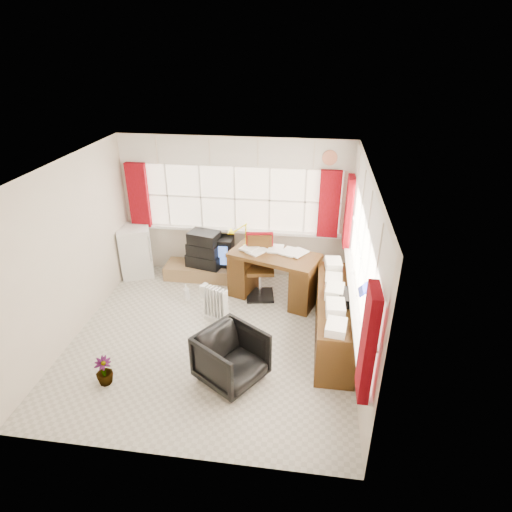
{
  "coord_description": "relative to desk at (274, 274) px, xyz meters",
  "views": [
    {
      "loc": [
        1.32,
        -4.88,
        3.92
      ],
      "look_at": [
        0.56,
        0.55,
        1.11
      ],
      "focal_mm": 30.0,
      "sensor_mm": 36.0,
      "label": 1
    }
  ],
  "objects": [
    {
      "name": "tv_bench",
      "position": [
        -1.32,
        0.5,
        -0.33
      ],
      "size": [
        1.4,
        0.5,
        0.25
      ],
      "primitive_type": "cube",
      "color": "#9C794E",
      "rests_on": "ground"
    },
    {
      "name": "file_tray",
      "position": [
        1.13,
        -1.14,
        0.36
      ],
      "size": [
        0.31,
        0.39,
        0.13
      ],
      "primitive_type": "cube",
      "rotation": [
        0.0,
        0.0,
        0.04
      ],
      "color": "black",
      "rests_on": "credenza"
    },
    {
      "name": "radiator",
      "position": [
        -0.81,
        -0.79,
        -0.22
      ],
      "size": [
        0.42,
        0.29,
        0.58
      ],
      "color": "white",
      "rests_on": "ground"
    },
    {
      "name": "spray_bottle_b",
      "position": [
        -0.49,
        0.11,
        -0.36
      ],
      "size": [
        0.09,
        0.09,
        0.2
      ],
      "primitive_type": "imported",
      "rotation": [
        0.0,
        0.0,
        0.02
      ],
      "color": "#8ED4D1",
      "rests_on": "ground"
    },
    {
      "name": "room_walls",
      "position": [
        -0.77,
        -1.22,
        1.05
      ],
      "size": [
        4.0,
        4.0,
        4.0
      ],
      "color": "beige",
      "rests_on": "ground"
    },
    {
      "name": "credenza",
      "position": [
        0.96,
        -1.02,
        -0.06
      ],
      "size": [
        0.5,
        2.0,
        0.85
      ],
      "color": "#5A3A15",
      "rests_on": "ground"
    },
    {
      "name": "task_chair",
      "position": [
        -0.25,
        0.11,
        0.12
      ],
      "size": [
        0.52,
        0.55,
        1.08
      ],
      "color": "black",
      "rests_on": "ground"
    },
    {
      "name": "window_back",
      "position": [
        -0.77,
        0.72,
        0.49
      ],
      "size": [
        3.7,
        0.12,
        3.6
      ],
      "color": "#FFE9C9",
      "rests_on": "room_walls"
    },
    {
      "name": "spray_bottle_a",
      "position": [
        -1.43,
        -0.3,
        -0.3
      ],
      "size": [
        0.15,
        0.15,
        0.3
      ],
      "primitive_type": "imported",
      "rotation": [
        0.0,
        0.0,
        0.31
      ],
      "color": "white",
      "rests_on": "ground"
    },
    {
      "name": "office_chair",
      "position": [
        -0.33,
        -2.0,
        -0.11
      ],
      "size": [
        1.03,
        1.03,
        0.69
      ],
      "primitive_type": "imported",
      "rotation": [
        0.0,
        0.0,
        0.98
      ],
      "color": "black",
      "rests_on": "ground"
    },
    {
      "name": "hifi_stack",
      "position": [
        -1.29,
        0.51,
        0.1
      ],
      "size": [
        0.69,
        0.52,
        0.65
      ],
      "color": "black",
      "rests_on": "tv_bench"
    },
    {
      "name": "overhead_cabinets",
      "position": [
        0.21,
        -0.24,
        1.8
      ],
      "size": [
        3.98,
        3.98,
        0.48
      ],
      "color": "beige",
      "rests_on": "room_walls"
    },
    {
      "name": "flower_vase",
      "position": [
        -1.9,
        -2.3,
        -0.26
      ],
      "size": [
        0.28,
        0.28,
        0.38
      ],
      "primitive_type": "imported",
      "rotation": [
        0.0,
        0.0,
        0.36
      ],
      "color": "black",
      "rests_on": "ground"
    },
    {
      "name": "desk",
      "position": [
        0.0,
        0.0,
        0.0
      ],
      "size": [
        1.57,
        1.11,
        0.85
      ],
      "color": "#5A3A15",
      "rests_on": "ground"
    },
    {
      "name": "crt_tv",
      "position": [
        -1.08,
        0.68,
        0.06
      ],
      "size": [
        0.58,
        0.55,
        0.52
      ],
      "color": "black",
      "rests_on": "tv_bench"
    },
    {
      "name": "ground",
      "position": [
        -0.77,
        -1.22,
        -0.45
      ],
      "size": [
        4.0,
        4.0,
        0.0
      ],
      "primitive_type": "plane",
      "color": "beige",
      "rests_on": "ground"
    },
    {
      "name": "mini_fridge",
      "position": [
        -2.57,
        0.47,
        0.01
      ],
      "size": [
        0.71,
        0.71,
        0.93
      ],
      "color": "white",
      "rests_on": "ground"
    },
    {
      "name": "curtains",
      "position": [
        0.16,
        -0.3,
        1.0
      ],
      "size": [
        3.83,
        3.83,
        1.15
      ],
      "color": "maroon",
      "rests_on": "room_walls"
    },
    {
      "name": "desk_lamp",
      "position": [
        -0.49,
        0.21,
        0.66
      ],
      "size": [
        0.16,
        0.13,
        0.42
      ],
      "color": "#FFFB0A",
      "rests_on": "desk"
    },
    {
      "name": "window_right",
      "position": [
        1.17,
        -1.22,
        0.49
      ],
      "size": [
        0.12,
        3.7,
        3.6
      ],
      "color": "#FFE9C9",
      "rests_on": "room_walls"
    }
  ]
}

